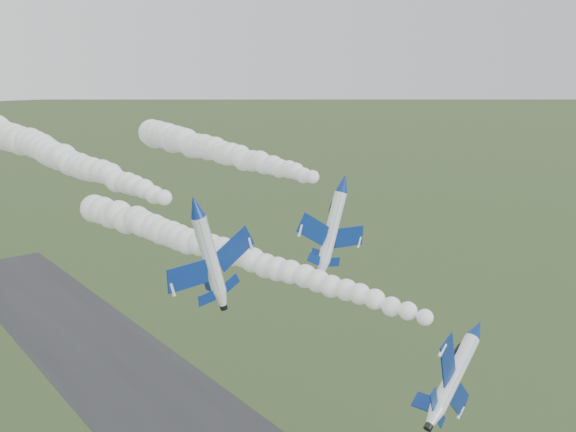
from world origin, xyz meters
The scene contains 6 objects.
jet_lead centered at (8.82, -0.67, 30.81)m, with size 6.16×13.09×9.34m.
smoke_trail_jet_lead centered at (0.70, 33.51, 32.47)m, with size 4.50×63.11×4.50m, color white, non-canonical shape.
jet_pair_left centered at (-10.44, 21.46, 42.33)m, with size 11.53×14.22×4.36m.
smoke_trail_jet_pair_left centered at (-13.96, 54.53, 44.39)m, with size 5.10×59.01×5.10m, color white, non-canonical shape.
jet_pair_right centered at (10.67, 21.47, 42.37)m, with size 10.68×13.47×4.35m.
smoke_trail_jet_pair_right centered at (10.90, 51.77, 43.19)m, with size 5.09×53.68×5.09m, color white, non-canonical shape.
Camera 1 is at (-43.06, -36.43, 57.08)m, focal length 40.00 mm.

